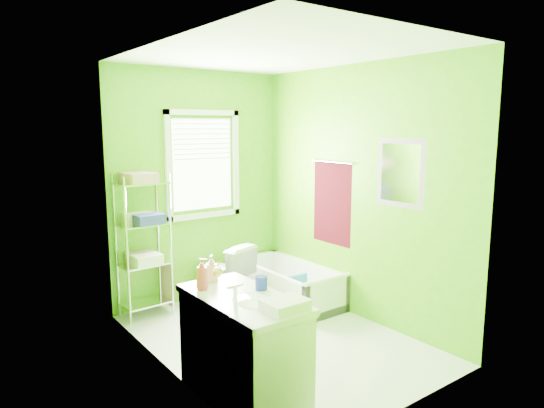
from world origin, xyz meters
TOP-DOWN VIEW (x-y plane):
  - ground at (0.00, 0.00)m, footprint 2.90×2.90m
  - room_envelope at (0.00, 0.00)m, footprint 2.14×2.94m
  - window at (0.05, 1.42)m, footprint 0.92×0.05m
  - door at (-1.04, -1.00)m, footprint 0.09×0.80m
  - right_wall_decor at (1.04, -0.02)m, footprint 0.04×1.48m
  - bathtub at (0.73, 0.70)m, footprint 0.63×1.35m
  - toilet at (0.06, 1.06)m, footprint 0.59×0.78m
  - vanity at (-0.80, -0.67)m, footprint 0.54×1.04m
  - wire_shelf_unit at (-0.74, 1.29)m, footprint 0.52×0.42m

SIDE VIEW (x-z plane):
  - ground at x=0.00m, z-range 0.00..0.00m
  - bathtub at x=0.73m, z-range -0.08..0.36m
  - toilet at x=0.06m, z-range 0.00..0.71m
  - vanity at x=-0.80m, z-range -0.09..0.93m
  - wire_shelf_unit at x=-0.74m, z-range 0.16..1.68m
  - door at x=-1.04m, z-range 0.00..2.00m
  - right_wall_decor at x=1.04m, z-range 0.74..1.91m
  - room_envelope at x=0.00m, z-range 0.24..2.86m
  - window at x=0.05m, z-range 1.00..2.22m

